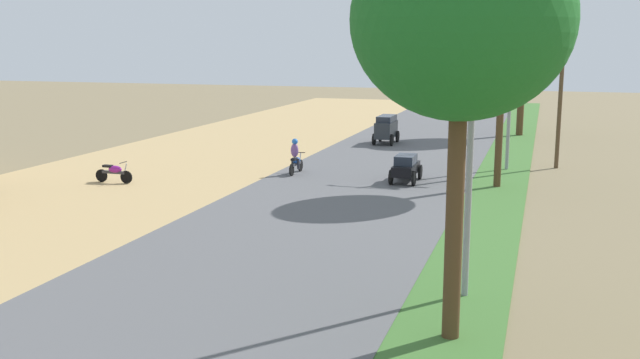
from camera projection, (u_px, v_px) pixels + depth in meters
name	position (u px, v px, depth m)	size (l,w,h in m)	color
parked_motorbike_third	(114.00, 172.00, 31.50)	(1.80, 0.54, 0.94)	black
median_tree_nearest	(461.00, 22.00, 13.93)	(4.32, 4.32, 8.43)	#4C351E
median_tree_second	(505.00, 12.00, 29.43)	(4.08, 4.08, 9.20)	#4C351E
median_tree_third	(525.00, 14.00, 46.17)	(4.37, 4.37, 10.62)	#4C351E
streetlamp_near	(472.00, 106.00, 16.76)	(3.16, 0.20, 7.99)	gray
streetlamp_mid	(511.00, 71.00, 34.06)	(3.16, 0.20, 8.16)	gray
utility_pole_near	(562.00, 69.00, 34.67)	(1.80, 0.20, 9.30)	brown
car_sedan_black	(406.00, 167.00, 31.58)	(1.10, 2.26, 1.19)	black
car_van_charcoal	(386.00, 128.00, 43.42)	(1.19, 2.41, 1.67)	#282D33
motorbike_ahead_second	(296.00, 157.00, 33.46)	(0.54, 1.80, 1.66)	black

